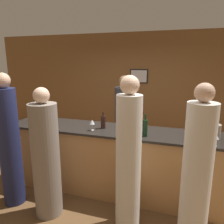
% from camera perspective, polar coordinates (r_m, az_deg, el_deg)
% --- Properties ---
extents(ground_plane, '(14.00, 14.00, 0.00)m').
position_cam_1_polar(ground_plane, '(3.89, -0.39, -19.66)').
color(ground_plane, brown).
extents(back_wall, '(8.00, 0.08, 2.80)m').
position_cam_1_polar(back_wall, '(5.56, 7.05, 5.70)').
color(back_wall, brown).
rests_on(back_wall, ground_plane).
extents(bar_counter, '(3.44, 0.71, 1.07)m').
position_cam_1_polar(bar_counter, '(3.63, -0.40, -12.50)').
color(bar_counter, '#B27F4C').
rests_on(bar_counter, ground_plane).
extents(bartender, '(0.38, 0.38, 1.85)m').
position_cam_1_polar(bartender, '(4.34, 3.17, -3.69)').
color(bartender, '#2D2D33').
rests_on(bartender, ground_plane).
extents(guest_0, '(0.31, 0.31, 1.96)m').
position_cam_1_polar(guest_0, '(3.53, -25.23, -7.71)').
color(guest_0, '#1E234C').
rests_on(guest_0, ground_plane).
extents(guest_1, '(0.31, 0.31, 1.95)m').
position_cam_1_polar(guest_1, '(2.75, 4.30, -12.27)').
color(guest_1, silver).
rests_on(guest_1, ground_plane).
extents(guest_2, '(0.37, 0.37, 1.79)m').
position_cam_1_polar(guest_2, '(3.14, -16.88, -11.54)').
color(guest_2, gray).
rests_on(guest_2, ground_plane).
extents(guest_3, '(0.32, 0.32, 1.90)m').
position_cam_1_polar(guest_3, '(2.67, 21.25, -14.88)').
color(guest_3, silver).
rests_on(guest_3, ground_plane).
extents(wine_bottle_0, '(0.07, 0.07, 0.32)m').
position_cam_1_polar(wine_bottle_0, '(3.11, 8.63, -4.06)').
color(wine_bottle_0, black).
rests_on(wine_bottle_0, bar_counter).
extents(wine_bottle_1, '(0.08, 0.08, 0.27)m').
position_cam_1_polar(wine_bottle_1, '(3.44, -2.35, -2.59)').
color(wine_bottle_1, black).
rests_on(wine_bottle_1, bar_counter).
extents(ice_bucket, '(0.18, 0.18, 0.20)m').
position_cam_1_polar(ice_bucket, '(3.31, 25.02, -4.57)').
color(ice_bucket, '#9E9993').
rests_on(ice_bucket, bar_counter).
extents(wine_glass_0, '(0.06, 0.06, 0.15)m').
position_cam_1_polar(wine_glass_0, '(3.16, 21.95, -4.76)').
color(wine_glass_0, silver).
rests_on(wine_glass_0, bar_counter).
extents(wine_glass_1, '(0.08, 0.08, 0.17)m').
position_cam_1_polar(wine_glass_1, '(3.00, 25.49, -5.79)').
color(wine_glass_1, silver).
rests_on(wine_glass_1, bar_counter).
extents(wine_glass_2, '(0.08, 0.08, 0.17)m').
position_cam_1_polar(wine_glass_2, '(3.34, -5.21, -2.68)').
color(wine_glass_2, silver).
rests_on(wine_glass_2, bar_counter).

